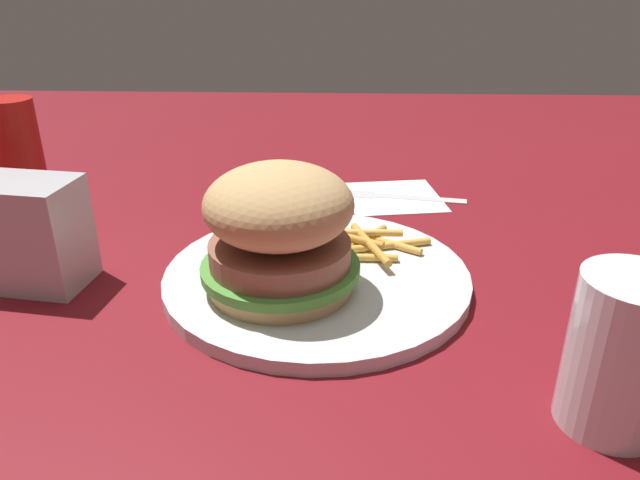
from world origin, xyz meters
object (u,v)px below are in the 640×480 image
at_px(plate, 320,277).
at_px(fork, 392,195).
at_px(napkin, 393,197).
at_px(drink_glass, 621,359).
at_px(napkin_dispenser, 29,233).
at_px(ketchup_bottle, 23,168).
at_px(fries_pile, 367,243).
at_px(sandwich, 279,229).

xyz_separation_m(plate, fork, (-0.21, 0.08, -0.00)).
height_order(plate, napkin, plate).
relative_size(drink_glass, napkin_dispenser, 1.06).
xyz_separation_m(napkin_dispenser, ketchup_bottle, (-0.11, -0.05, 0.02)).
bearing_deg(fries_pile, napkin, 167.53).
xyz_separation_m(plate, ketchup_bottle, (-0.10, -0.30, 0.06)).
relative_size(fork, napkin_dispenser, 1.84).
height_order(sandwich, drink_glass, sandwich).
bearing_deg(napkin_dispenser, drink_glass, 167.61).
height_order(sandwich, napkin, sandwich).
bearing_deg(drink_glass, ketchup_bottle, -118.92).
bearing_deg(sandwich, napkin_dispenser, -95.64).
bearing_deg(sandwich, napkin, 155.42).
bearing_deg(fork, napkin_dispenser, -55.92).
bearing_deg(sandwich, plate, 132.84).
bearing_deg(ketchup_bottle, napkin_dispenser, 26.53).
height_order(plate, napkin_dispenser, napkin_dispenser).
relative_size(sandwich, drink_glass, 1.31).
bearing_deg(drink_glass, napkin_dispenser, -110.24).
bearing_deg(napkin_dispenser, napkin, -138.22).
relative_size(plate, sandwich, 2.04).
xyz_separation_m(fork, drink_glass, (0.38, 0.11, 0.04)).
distance_m(fries_pile, drink_glass, 0.26).
xyz_separation_m(fork, napkin_dispenser, (0.22, -0.33, 0.04)).
height_order(napkin_dispenser, ketchup_bottle, ketchup_bottle).
distance_m(plate, sandwich, 0.07).
height_order(fries_pile, fork, fries_pile).
relative_size(plate, fries_pile, 2.38).
bearing_deg(fork, sandwich, -24.25).
distance_m(sandwich, fork, 0.27).
xyz_separation_m(fries_pile, ketchup_bottle, (-0.06, -0.35, 0.05)).
relative_size(napkin, ketchup_bottle, 0.80).
bearing_deg(plate, napkin_dispenser, -88.28).
relative_size(sandwich, ketchup_bottle, 0.95).
bearing_deg(sandwich, fries_pile, 135.50).
distance_m(plate, napkin, 0.23).
xyz_separation_m(drink_glass, napkin_dispenser, (-0.16, -0.43, 0.00)).
xyz_separation_m(fries_pile, drink_glass, (0.21, 0.14, 0.03)).
height_order(drink_glass, napkin_dispenser, drink_glass).
distance_m(napkin, napkin_dispenser, 0.40).
relative_size(napkin_dispenser, ketchup_bottle, 0.68).
bearing_deg(drink_glass, sandwich, -122.69).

